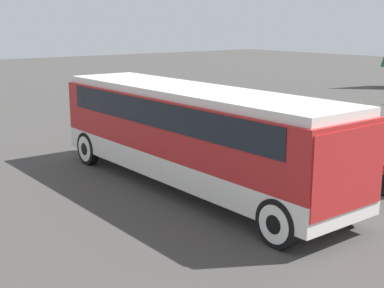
{
  "coord_description": "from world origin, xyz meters",
  "views": [
    {
      "loc": [
        12.01,
        -9.32,
        4.81
      ],
      "look_at": [
        0.0,
        0.0,
        1.34
      ],
      "focal_mm": 50.0,
      "sensor_mm": 36.0,
      "label": 1
    }
  ],
  "objects": [
    {
      "name": "ground_plane",
      "position": [
        0.0,
        0.0,
        0.0
      ],
      "size": [
        120.0,
        120.0,
        0.0
      ],
      "primitive_type": "plane",
      "color": "#423F3D"
    },
    {
      "name": "tour_bus",
      "position": [
        0.1,
        -0.0,
        1.81
      ],
      "size": [
        10.9,
        2.63,
        2.98
      ],
      "color": "silver",
      "rests_on": "ground_plane"
    },
    {
      "name": "parked_car_near",
      "position": [
        2.13,
        4.71,
        0.73
      ],
      "size": [
        4.19,
        1.92,
        1.49
      ],
      "color": "maroon",
      "rests_on": "ground_plane"
    }
  ]
}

